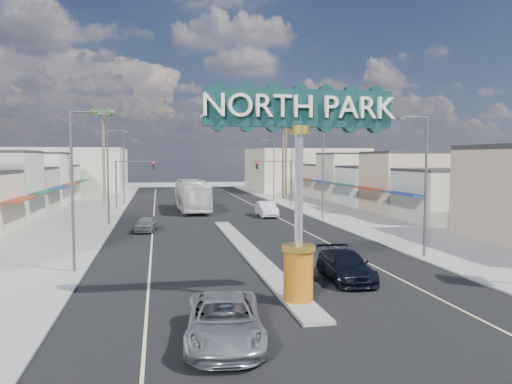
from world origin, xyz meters
name	(u,v)px	position (x,y,z in m)	size (l,w,h in m)	color
ground	(220,222)	(0.00, 30.00, 0.00)	(160.00, 160.00, 0.00)	gray
road	(220,222)	(0.00, 30.00, 0.01)	(20.00, 120.00, 0.01)	black
median_island	(249,251)	(0.00, 14.00, 0.08)	(1.30, 30.00, 0.16)	gray
sidewalk_left	(71,225)	(-14.00, 30.00, 0.06)	(8.00, 120.00, 0.12)	gray
sidewalk_right	(354,218)	(14.00, 30.00, 0.06)	(8.00, 120.00, 0.12)	gray
storefront_row_right	(387,183)	(24.00, 43.00, 3.00)	(12.00, 42.00, 6.00)	#B7B29E
backdrop_far_left	(66,171)	(-22.00, 75.00, 4.00)	(20.00, 20.00, 8.00)	#B7B29E
backdrop_far_right	(304,170)	(22.00, 75.00, 4.00)	(20.00, 20.00, 8.00)	beige
gateway_sign	(299,169)	(0.00, 1.98, 5.93)	(8.20, 1.50, 9.15)	#CE530F
traffic_signal_left	(131,175)	(-9.18, 43.99, 4.27)	(5.09, 0.45, 6.00)	#47474C
traffic_signal_right	(277,174)	(9.18, 43.99, 4.27)	(5.09, 0.45, 6.00)	#47474C
streetlight_l_near	(75,182)	(-10.43, 10.00, 5.07)	(2.03, 0.22, 9.00)	#47474C
streetlight_l_mid	(110,172)	(-10.43, 30.00, 5.07)	(2.03, 0.22, 9.00)	#47474C
streetlight_l_far	(125,167)	(-10.43, 52.00, 5.07)	(2.03, 0.22, 9.00)	#47474C
streetlight_r_near	(423,179)	(10.43, 10.00, 5.07)	(2.03, 0.22, 9.00)	#47474C
streetlight_r_mid	(321,171)	(10.43, 30.00, 5.07)	(2.03, 0.22, 9.00)	#47474C
streetlight_r_far	(273,167)	(10.43, 52.00, 5.07)	(2.03, 0.22, 9.00)	#47474C
palm_left_far	(103,119)	(-13.00, 50.00, 11.50)	(2.60, 2.60, 13.10)	brown
palm_right_mid	(283,130)	(13.00, 56.00, 10.60)	(2.60, 2.60, 12.10)	brown
palm_right_far	(286,121)	(15.00, 62.00, 12.39)	(2.60, 2.60, 14.10)	brown
suv_left	(224,321)	(-3.79, -1.97, 0.79)	(2.61, 5.66, 1.57)	#A7A8AC
suv_right	(345,266)	(3.60, 5.65, 0.76)	(2.12, 5.22, 1.51)	black
car_parked_left	(146,223)	(-7.01, 25.18, 0.70)	(1.66, 4.12, 1.40)	slate
car_parked_right	(267,209)	(5.50, 33.69, 0.83)	(1.75, 5.02, 1.65)	silver
city_bus	(192,195)	(-2.00, 41.29, 1.84)	(3.08, 13.18, 3.67)	silver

